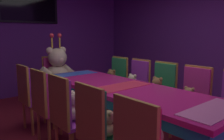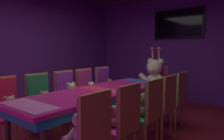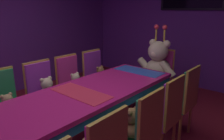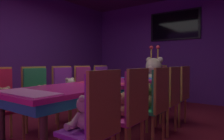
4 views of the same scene
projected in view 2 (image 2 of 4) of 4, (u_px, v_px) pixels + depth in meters
ground_plane at (101, 135)px, 3.40m from camera, size 7.90×7.90×0.00m
wall_back at (179, 48)px, 5.76m from camera, size 5.20×0.12×2.80m
wall_left at (16, 48)px, 4.88m from camera, size 0.12×6.40×2.80m
banquet_table at (101, 95)px, 3.34m from camera, size 0.90×2.87×0.75m
chair_left_0 at (5, 104)px, 3.00m from camera, size 0.42×0.41×0.98m
teddy_left_0 at (10, 107)px, 2.91m from camera, size 0.23×0.30×0.28m
chair_left_1 at (40, 97)px, 3.43m from camera, size 0.42×0.41×0.98m
teddy_left_1 at (45, 100)px, 3.34m from camera, size 0.21×0.28×0.26m
chair_left_2 at (67, 92)px, 3.86m from camera, size 0.42×0.41×0.98m
teddy_left_2 at (72, 93)px, 3.77m from camera, size 0.27×0.35×0.33m
chair_left_3 at (87, 88)px, 4.27m from camera, size 0.42×0.41×0.98m
teddy_left_3 at (92, 90)px, 4.18m from camera, size 0.23×0.29×0.28m
chair_left_4 at (105, 85)px, 4.70m from camera, size 0.42×0.41×0.98m
teddy_left_4 at (110, 86)px, 4.61m from camera, size 0.22×0.29×0.27m
chair_right_0 at (90, 132)px, 1.98m from camera, size 0.42×0.41×0.98m
teddy_right_0 at (80, 129)px, 2.07m from camera, size 0.25×0.33×0.31m
chair_right_1 at (124, 118)px, 2.40m from camera, size 0.42×0.41×0.98m
teddy_right_1 at (114, 117)px, 2.49m from camera, size 0.22×0.28×0.26m
chair_right_2 at (149, 108)px, 2.82m from camera, size 0.42×0.41×0.98m
teddy_right_2 at (140, 106)px, 2.91m from camera, size 0.26×0.33×0.31m
chair_right_3 at (165, 100)px, 3.23m from camera, size 0.42×0.41×0.98m
teddy_right_3 at (156, 100)px, 3.32m from camera, size 0.24×0.31×0.29m
chair_right_4 at (177, 95)px, 3.65m from camera, size 0.42×0.41×0.98m
teddy_right_4 at (169, 94)px, 3.74m from camera, size 0.25×0.33×0.31m
throne_chair at (158, 83)px, 4.88m from camera, size 0.41×0.42×0.98m
king_teddy_bear at (154, 77)px, 4.73m from camera, size 0.75×0.58×0.97m
wall_tv at (178, 24)px, 5.62m from camera, size 1.35×0.06×0.78m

